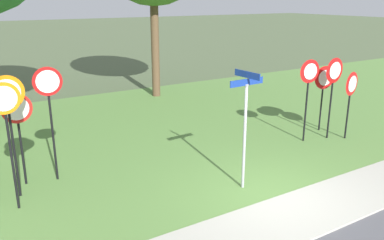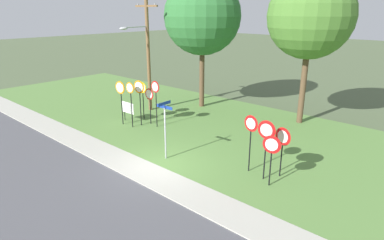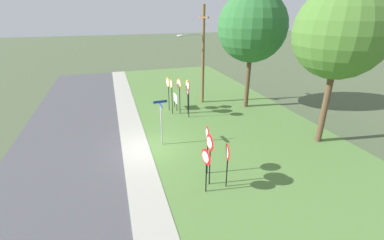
{
  "view_description": "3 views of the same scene",
  "coord_description": "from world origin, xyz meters",
  "views": [
    {
      "loc": [
        -5.92,
        -5.98,
        4.44
      ],
      "look_at": [
        -0.25,
        3.23,
        1.09
      ],
      "focal_mm": 37.36,
      "sensor_mm": 36.0,
      "label": 1
    },
    {
      "loc": [
        10.33,
        -9.19,
        6.84
      ],
      "look_at": [
        -0.24,
        2.64,
        1.55
      ],
      "focal_mm": 30.86,
      "sensor_mm": 36.0,
      "label": 2
    },
    {
      "loc": [
        13.71,
        -1.64,
        7.64
      ],
      "look_at": [
        0.05,
        2.61,
        1.57
      ],
      "focal_mm": 24.35,
      "sensor_mm": 36.0,
      "label": 3
    }
  ],
  "objects": [
    {
      "name": "stop_sign_near_right",
      "position": [
        -4.72,
        3.72,
        1.69
      ],
      "size": [
        0.71,
        0.1,
        2.28
      ],
      "rotation": [
        0.0,
        0.0,
        0.02
      ],
      "color": "black",
      "rests_on": "grass_median"
    },
    {
      "name": "ground_plane",
      "position": [
        0.0,
        0.0,
        0.0
      ],
      "size": [
        160.0,
        160.0,
        0.0
      ],
      "primitive_type": "plane",
      "color": "#4C5B3D"
    },
    {
      "name": "sidewalk_strip",
      "position": [
        0.0,
        -0.8,
        0.03
      ],
      "size": [
        44.0,
        1.6,
        0.06
      ],
      "primitive_type": "cube",
      "color": "#ADAA9E",
      "rests_on": "ground_plane"
    },
    {
      "name": "stop_sign_near_left",
      "position": [
        -3.99,
        3.59,
        2.1
      ],
      "size": [
        0.69,
        0.1,
        2.85
      ],
      "rotation": [
        0.0,
        0.0,
        -0.04
      ],
      "color": "black",
      "rests_on": "grass_median"
    },
    {
      "name": "stop_sign_center_tall",
      "position": [
        -5.07,
        2.56,
        2.04
      ],
      "size": [
        0.66,
        0.11,
        2.79
      ],
      "rotation": [
        0.0,
        0.0,
        0.06
      ],
      "color": "black",
      "rests_on": "grass_median"
    },
    {
      "name": "yield_sign_far_left",
      "position": [
        4.66,
        2.81,
        1.69
      ],
      "size": [
        0.77,
        0.18,
        2.22
      ],
      "rotation": [
        0.0,
        0.0,
        -0.2
      ],
      "color": "black",
      "rests_on": "grass_median"
    },
    {
      "name": "stop_sign_far_center",
      "position": [
        -4.95,
        3.14,
        2.11
      ],
      "size": [
        0.77,
        0.16,
        2.82
      ],
      "rotation": [
        0.0,
        0.0,
        0.17
      ],
      "color": "black",
      "rests_on": "grass_median"
    },
    {
      "name": "yield_sign_near_left",
      "position": [
        4.72,
        1.78,
        1.66
      ],
      "size": [
        0.75,
        0.17,
        2.18
      ],
      "rotation": [
        0.0,
        0.0,
        0.19
      ],
      "color": "black",
      "rests_on": "grass_median"
    },
    {
      "name": "grass_median",
      "position": [
        0.0,
        6.0,
        0.02
      ],
      "size": [
        44.0,
        12.0,
        0.04
      ],
      "primitive_type": "cube",
      "color": "#567F3D",
      "rests_on": "ground_plane"
    },
    {
      "name": "street_name_post",
      "position": [
        -0.3,
        0.81,
        1.73
      ],
      "size": [
        0.96,
        0.82,
        2.82
      ],
      "rotation": [
        0.0,
        0.0,
        0.05
      ],
      "color": "#9EA0A8",
      "rests_on": "grass_median"
    },
    {
      "name": "yield_sign_near_right",
      "position": [
        4.26,
        2.12,
        2.0
      ],
      "size": [
        0.8,
        0.11,
        2.61
      ],
      "rotation": [
        0.0,
        0.0,
        0.04
      ],
      "color": "black",
      "rests_on": "grass_median"
    },
    {
      "name": "yield_sign_far_right",
      "position": [
        3.39,
        2.33,
        1.98
      ],
      "size": [
        0.72,
        0.13,
        2.6
      ],
      "rotation": [
        0.0,
        0.0,
        -0.13
      ],
      "color": "black",
      "rests_on": "grass_median"
    }
  ]
}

